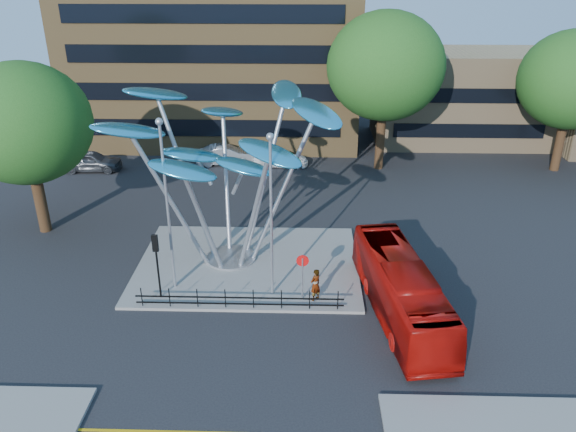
{
  "coord_description": "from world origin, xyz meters",
  "views": [
    {
      "loc": [
        2.01,
        -20.85,
        15.48
      ],
      "look_at": [
        1.26,
        4.0,
        3.96
      ],
      "focal_mm": 35.0,
      "sensor_mm": 36.0,
      "label": 1
    }
  ],
  "objects_px": {
    "tree_left": "(25,124)",
    "parked_car_left": "(91,161)",
    "traffic_light_island": "(156,253)",
    "red_bus": "(401,289)",
    "tree_far": "(573,80)",
    "street_lamp_right": "(271,203)",
    "tree_right": "(385,66)",
    "street_lamp_left": "(166,192)",
    "parked_car_right": "(280,158)",
    "no_entry_sign_island": "(302,270)",
    "pedestrian": "(315,285)",
    "leaf_sculpture": "(225,142)",
    "parked_car_mid": "(225,155)"
  },
  "relations": [
    {
      "from": "street_lamp_left",
      "to": "tree_left",
      "type": "bearing_deg",
      "value": 145.62
    },
    {
      "from": "street_lamp_left",
      "to": "parked_car_right",
      "type": "distance_m",
      "value": 19.91
    },
    {
      "from": "tree_left",
      "to": "parked_car_left",
      "type": "bearing_deg",
      "value": 94.57
    },
    {
      "from": "red_bus",
      "to": "tree_far",
      "type": "bearing_deg",
      "value": 44.51
    },
    {
      "from": "tree_right",
      "to": "tree_far",
      "type": "bearing_deg",
      "value": 0.0
    },
    {
      "from": "traffic_light_island",
      "to": "red_bus",
      "type": "height_order",
      "value": "traffic_light_island"
    },
    {
      "from": "traffic_light_island",
      "to": "street_lamp_right",
      "type": "bearing_deg",
      "value": 5.19
    },
    {
      "from": "no_entry_sign_island",
      "to": "parked_car_mid",
      "type": "distance_m",
      "value": 21.13
    },
    {
      "from": "leaf_sculpture",
      "to": "parked_car_right",
      "type": "distance_m",
      "value": 16.94
    },
    {
      "from": "traffic_light_island",
      "to": "no_entry_sign_island",
      "type": "relative_size",
      "value": 1.4
    },
    {
      "from": "tree_left",
      "to": "red_bus",
      "type": "relative_size",
      "value": 1.04
    },
    {
      "from": "no_entry_sign_island",
      "to": "red_bus",
      "type": "distance_m",
      "value": 4.71
    },
    {
      "from": "parked_car_left",
      "to": "parked_car_mid",
      "type": "relative_size",
      "value": 1.0
    },
    {
      "from": "leaf_sculpture",
      "to": "parked_car_mid",
      "type": "distance_m",
      "value": 17.22
    },
    {
      "from": "tree_left",
      "to": "pedestrian",
      "type": "bearing_deg",
      "value": -24.26
    },
    {
      "from": "tree_right",
      "to": "parked_car_left",
      "type": "height_order",
      "value": "tree_right"
    },
    {
      "from": "tree_left",
      "to": "street_lamp_right",
      "type": "bearing_deg",
      "value": -25.77
    },
    {
      "from": "street_lamp_left",
      "to": "red_bus",
      "type": "distance_m",
      "value": 11.94
    },
    {
      "from": "tree_left",
      "to": "no_entry_sign_island",
      "type": "xyz_separation_m",
      "value": [
        16.0,
        -7.48,
        -4.98
      ]
    },
    {
      "from": "tree_far",
      "to": "street_lamp_right",
      "type": "relative_size",
      "value": 1.3
    },
    {
      "from": "traffic_light_island",
      "to": "no_entry_sign_island",
      "type": "bearing_deg",
      "value": 0.13
    },
    {
      "from": "tree_far",
      "to": "leaf_sculpture",
      "type": "distance_m",
      "value": 28.53
    },
    {
      "from": "traffic_light_island",
      "to": "parked_car_mid",
      "type": "xyz_separation_m",
      "value": [
        0.58,
        20.12,
        -1.83
      ]
    },
    {
      "from": "tree_far",
      "to": "traffic_light_island",
      "type": "distance_m",
      "value": 33.61
    },
    {
      "from": "red_bus",
      "to": "tree_right",
      "type": "bearing_deg",
      "value": 77.64
    },
    {
      "from": "street_lamp_left",
      "to": "no_entry_sign_island",
      "type": "distance_m",
      "value": 7.47
    },
    {
      "from": "leaf_sculpture",
      "to": "street_lamp_left",
      "type": "relative_size",
      "value": 1.45
    },
    {
      "from": "street_lamp_left",
      "to": "parked_car_left",
      "type": "relative_size",
      "value": 1.85
    },
    {
      "from": "red_bus",
      "to": "pedestrian",
      "type": "relative_size",
      "value": 5.85
    },
    {
      "from": "tree_far",
      "to": "street_lamp_right",
      "type": "xyz_separation_m",
      "value": [
        -21.5,
        -19.0,
        -2.01
      ]
    },
    {
      "from": "tree_right",
      "to": "street_lamp_left",
      "type": "bearing_deg",
      "value": -124.05
    },
    {
      "from": "pedestrian",
      "to": "parked_car_mid",
      "type": "distance_m",
      "value": 21.32
    },
    {
      "from": "traffic_light_island",
      "to": "parked_car_left",
      "type": "xyz_separation_m",
      "value": [
        -9.86,
        18.2,
        -1.81
      ]
    },
    {
      "from": "tree_left",
      "to": "tree_far",
      "type": "xyz_separation_m",
      "value": [
        36.0,
        12.0,
        0.31
      ]
    },
    {
      "from": "street_lamp_right",
      "to": "traffic_light_island",
      "type": "relative_size",
      "value": 2.42
    },
    {
      "from": "traffic_light_island",
      "to": "parked_car_right",
      "type": "relative_size",
      "value": 0.76
    },
    {
      "from": "tree_far",
      "to": "street_lamp_right",
      "type": "height_order",
      "value": "tree_far"
    },
    {
      "from": "tree_left",
      "to": "no_entry_sign_island",
      "type": "bearing_deg",
      "value": -25.07
    },
    {
      "from": "traffic_light_island",
      "to": "parked_car_right",
      "type": "bearing_deg",
      "value": 75.6
    },
    {
      "from": "street_lamp_right",
      "to": "no_entry_sign_island",
      "type": "relative_size",
      "value": 3.39
    },
    {
      "from": "traffic_light_island",
      "to": "red_bus",
      "type": "relative_size",
      "value": 0.35
    },
    {
      "from": "tree_left",
      "to": "traffic_light_island",
      "type": "relative_size",
      "value": 3.01
    },
    {
      "from": "no_entry_sign_island",
      "to": "red_bus",
      "type": "xyz_separation_m",
      "value": [
        4.6,
        -0.91,
        -0.44
      ]
    },
    {
      "from": "tree_right",
      "to": "street_lamp_right",
      "type": "height_order",
      "value": "tree_right"
    },
    {
      "from": "tree_far",
      "to": "tree_left",
      "type": "bearing_deg",
      "value": -161.57
    },
    {
      "from": "no_entry_sign_island",
      "to": "red_bus",
      "type": "relative_size",
      "value": 0.25
    },
    {
      "from": "tree_left",
      "to": "no_entry_sign_island",
      "type": "height_order",
      "value": "tree_left"
    },
    {
      "from": "street_lamp_right",
      "to": "parked_car_left",
      "type": "relative_size",
      "value": 1.75
    },
    {
      "from": "pedestrian",
      "to": "parked_car_right",
      "type": "xyz_separation_m",
      "value": [
        -2.55,
        19.79,
        -0.35
      ]
    },
    {
      "from": "no_entry_sign_island",
      "to": "parked_car_right",
      "type": "distance_m",
      "value": 19.9
    }
  ]
}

